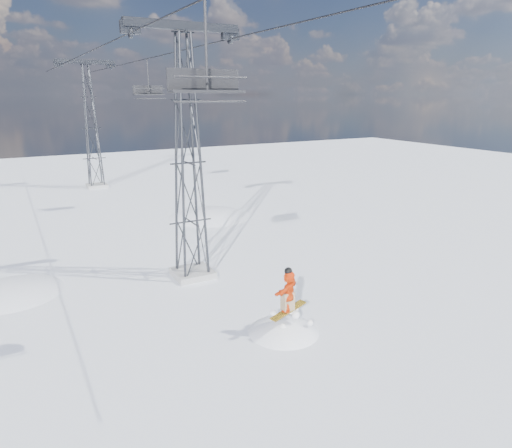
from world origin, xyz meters
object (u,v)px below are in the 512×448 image
object	(u,v)px
lift_tower_far	(91,129)
lift_chair_near	(206,83)
snowboarder_jump	(283,370)
lift_tower_near	(188,164)

from	to	relation	value
lift_tower_far	lift_chair_near	size ratio (longest dim) A/B	4.42
lift_tower_far	snowboarder_jump	bearing A→B (deg)	-88.21
lift_tower_near	lift_tower_far	bearing A→B (deg)	90.00
snowboarder_jump	lift_chair_near	distance (m)	10.94
lift_tower_far	snowboarder_jump	size ratio (longest dim) A/B	1.73
snowboarder_jump	lift_chair_near	bearing A→B (deg)	-164.42
lift_tower_near	lift_chair_near	distance (m)	8.58
lift_tower_near	snowboarder_jump	xyz separation A→B (m)	(0.99, -6.71, -7.12)
lift_tower_near	lift_chair_near	bearing A→B (deg)	-106.14
lift_chair_near	snowboarder_jump	bearing A→B (deg)	15.58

